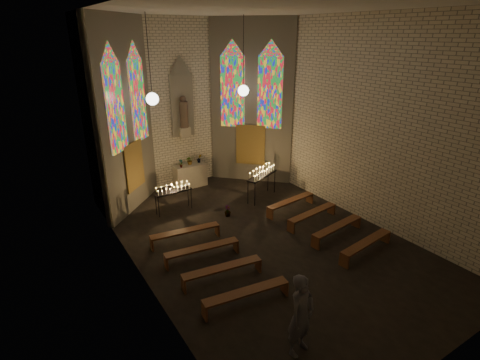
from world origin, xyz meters
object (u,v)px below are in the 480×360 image
(aisle_flower_pot, at_px, (228,211))
(visitor, at_px, (301,315))
(altar, at_px, (190,176))
(votive_stand_left, at_px, (173,190))
(votive_stand_right, at_px, (262,173))

(aisle_flower_pot, relative_size, visitor, 0.22)
(visitor, bearing_deg, aisle_flower_pot, 58.32)
(altar, relative_size, aisle_flower_pot, 3.35)
(votive_stand_left, bearing_deg, votive_stand_right, -14.46)
(altar, bearing_deg, votive_stand_right, -54.63)
(votive_stand_right, bearing_deg, votive_stand_left, 143.92)
(altar, distance_m, votive_stand_right, 3.38)
(altar, bearing_deg, votive_stand_left, -129.35)
(altar, height_order, visitor, visitor)
(altar, relative_size, votive_stand_left, 0.97)
(votive_stand_left, bearing_deg, aisle_flower_pot, -45.87)
(votive_stand_right, distance_m, visitor, 7.99)
(altar, relative_size, votive_stand_right, 0.81)
(aisle_flower_pot, bearing_deg, votive_stand_right, 18.52)
(votive_stand_left, xyz_separation_m, votive_stand_right, (3.54, -0.75, 0.18))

